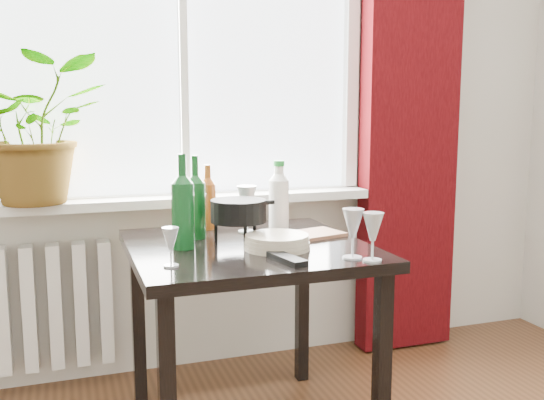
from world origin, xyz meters
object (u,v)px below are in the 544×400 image
object	(u,v)px
cleaning_bottle	(279,195)
wineglass_far_right	(373,236)
plate_stack	(277,242)
wineglass_back_center	(247,208)
radiator	(16,310)
potted_plant	(37,130)
table	(248,268)
wineglass_back_left	(197,215)
wine_bottle_left	(183,201)
tv_remote	(287,259)
bottle_amber	(208,196)
wine_bottle_right	(195,197)
wineglass_front_left	(171,247)
cutting_board	(310,235)
fondue_pot	(239,221)
wineglass_front_right	(353,233)

from	to	relation	value
cleaning_bottle	wineglass_far_right	size ratio (longest dim) A/B	1.74
plate_stack	wineglass_back_center	bearing A→B (deg)	92.50
radiator	potted_plant	bearing A→B (deg)	-25.64
table	cleaning_bottle	size ratio (longest dim) A/B	2.95
wineglass_back_center	wineglass_back_left	distance (m)	0.21
table	wine_bottle_left	size ratio (longest dim) A/B	2.47
wineglass_far_right	tv_remote	xyz separation A→B (m)	(-0.27, 0.09, -0.07)
radiator	wineglass_back_center	xyz separation A→B (m)	(0.91, -0.42, 0.46)
bottle_amber	wineglass_back_center	xyz separation A→B (m)	(0.13, -0.11, -0.04)
wine_bottle_right	bottle_amber	distance (m)	0.18
wineglass_back_left	tv_remote	distance (m)	0.52
wine_bottle_left	table	bearing A→B (deg)	-2.02
bottle_amber	plate_stack	size ratio (longest dim) A/B	1.15
wineglass_front_left	plate_stack	size ratio (longest dim) A/B	0.54
table	wine_bottle_right	size ratio (longest dim) A/B	2.64
wineglass_back_center	cleaning_bottle	bearing A→B (deg)	3.42
wineglass_far_right	cutting_board	world-z (taller)	wineglass_far_right
cleaning_bottle	wineglass_back_left	world-z (taller)	cleaning_bottle
wine_bottle_left	wineglass_back_left	world-z (taller)	wine_bottle_left
cleaning_bottle	tv_remote	distance (m)	0.55
wineglass_back_center	radiator	bearing A→B (deg)	155.30
bottle_amber	wineglass_back_left	size ratio (longest dim) A/B	1.58
wineglass_far_right	cleaning_bottle	bearing A→B (deg)	100.53
plate_stack	cleaning_bottle	bearing A→B (deg)	69.32
bottle_amber	tv_remote	size ratio (longest dim) A/B	1.53
radiator	fondue_pot	distance (m)	1.11
cleaning_bottle	wine_bottle_right	bearing A→B (deg)	-171.05
wineglass_back_center	tv_remote	distance (m)	0.51
radiator	potted_plant	world-z (taller)	potted_plant
wine_bottle_left	tv_remote	world-z (taller)	wine_bottle_left
table	wine_bottle_left	bearing A→B (deg)	177.98
wine_bottle_right	cutting_board	distance (m)	0.47
cutting_board	wineglass_back_center	bearing A→B (deg)	142.29
wine_bottle_right	wineglass_front_right	distance (m)	0.65
wine_bottle_left	cleaning_bottle	world-z (taller)	wine_bottle_left
wine_bottle_left	cutting_board	distance (m)	0.53
cleaning_bottle	tv_remote	xyz separation A→B (m)	(-0.15, -0.51, -0.13)
bottle_amber	tv_remote	world-z (taller)	bottle_amber
radiator	wineglass_front_right	bearing A→B (deg)	-40.48
cleaning_bottle	fondue_pot	distance (m)	0.29
table	wineglass_back_left	bearing A→B (deg)	127.59
wine_bottle_right	tv_remote	xyz separation A→B (m)	(0.20, -0.45, -0.15)
wineglass_front_left	wineglass_front_right	bearing A→B (deg)	-8.60
wineglass_back_center	wineglass_front_left	distance (m)	0.59
wine_bottle_right	plate_stack	size ratio (longest dim) A/B	1.36
wine_bottle_left	wineglass_back_left	size ratio (longest dim) A/B	1.99
tv_remote	table	bearing A→B (deg)	87.25
radiator	tv_remote	distance (m)	1.34
wineglass_front_left	fondue_pot	xyz separation A→B (m)	(0.30, 0.27, 0.02)
wineglass_front_left	fondue_pot	bearing A→B (deg)	42.34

